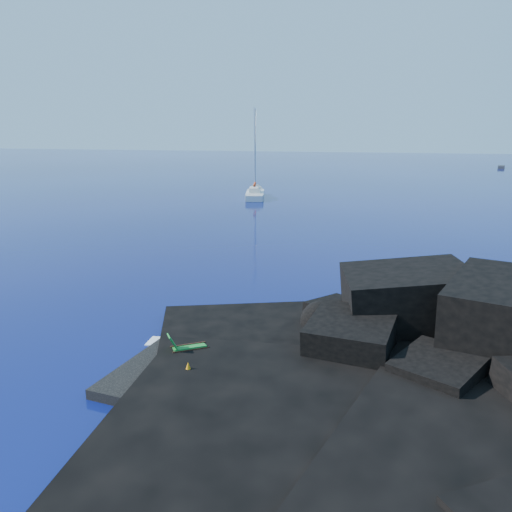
{
  "coord_description": "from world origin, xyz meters",
  "views": [
    {
      "loc": [
        9.23,
        -14.6,
        8.48
      ],
      "look_at": [
        2.24,
        10.31,
        2.0
      ],
      "focal_mm": 35.0,
      "sensor_mm": 36.0,
      "label": 1
    }
  ],
  "objects": [
    {
      "name": "sunbather",
      "position": [
        4.49,
        0.16,
        0.52
      ],
      "size": [
        1.72,
        1.11,
        0.24
      ],
      "primitive_type": null,
      "rotation": [
        0.0,
        0.0,
        0.43
      ],
      "color": "#E6A278",
      "rests_on": "towel"
    },
    {
      "name": "beach",
      "position": [
        4.5,
        0.5,
        0.0
      ],
      "size": [
        9.08,
        6.86,
        0.7
      ],
      "primitive_type": "cube",
      "rotation": [
        0.0,
        0.0,
        -0.1
      ],
      "color": "black",
      "rests_on": "ground"
    },
    {
      "name": "ground",
      "position": [
        0.0,
        0.0,
        0.0
      ],
      "size": [
        400.0,
        400.0,
        0.0
      ],
      "primitive_type": "plane",
      "color": "#030333",
      "rests_on": "ground"
    },
    {
      "name": "surf_foam",
      "position": [
        5.0,
        5.0,
        0.0
      ],
      "size": [
        10.0,
        8.0,
        0.06
      ],
      "primitive_type": null,
      "color": "white",
      "rests_on": "ground"
    },
    {
      "name": "marker_cone",
      "position": [
        2.82,
        -0.28,
        0.62
      ],
      "size": [
        0.37,
        0.37,
        0.53
      ],
      "primitive_type": "cone",
      "rotation": [
        0.0,
        0.0,
        0.07
      ],
      "color": "orange",
      "rests_on": "beach"
    },
    {
      "name": "headland",
      "position": [
        13.0,
        3.0,
        0.0
      ],
      "size": [
        24.0,
        24.0,
        3.6
      ],
      "primitive_type": null,
      "color": "black",
      "rests_on": "ground"
    },
    {
      "name": "sailboat",
      "position": [
        -8.57,
        48.35,
        0.0
      ],
      "size": [
        4.85,
        11.09,
        11.39
      ],
      "primitive_type": null,
      "rotation": [
        0.0,
        0.0,
        0.25
      ],
      "color": "silver",
      "rests_on": "ground"
    },
    {
      "name": "towel",
      "position": [
        4.49,
        0.16,
        0.37
      ],
      "size": [
        1.97,
        1.51,
        0.05
      ],
      "primitive_type": "cube",
      "rotation": [
        0.0,
        0.0,
        0.43
      ],
      "color": "white",
      "rests_on": "beach"
    },
    {
      "name": "distant_boat_a",
      "position": [
        32.88,
        116.18,
        0.0
      ],
      "size": [
        2.29,
        4.81,
        0.62
      ],
      "primitive_type": "cube",
      "rotation": [
        0.0,
        0.0,
        -0.19
      ],
      "color": "#28282D",
      "rests_on": "ground"
    },
    {
      "name": "deck_chair",
      "position": [
        2.18,
        1.33,
        0.83
      ],
      "size": [
        1.49,
        1.31,
        0.96
      ],
      "primitive_type": null,
      "rotation": [
        0.0,
        0.0,
        0.62
      ],
      "color": "#1A7729",
      "rests_on": "beach"
    }
  ]
}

